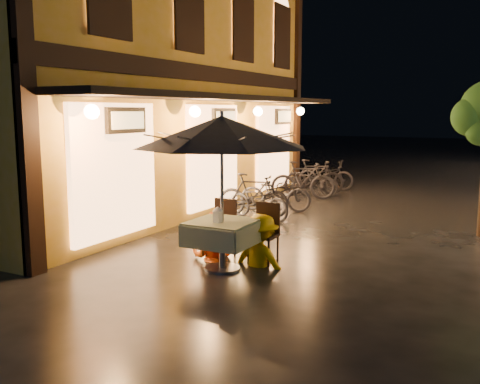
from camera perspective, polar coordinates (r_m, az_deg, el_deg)
The scene contains 16 objects.
ground at distance 7.88m, azimuth 4.29°, elevation -9.57°, with size 90.00×90.00×0.00m, color black.
west_building at distance 13.96m, azimuth -11.28°, elevation 13.62°, with size 5.90×11.40×7.40m.
cafe_table at distance 8.31m, azimuth -1.91°, elevation -4.40°, with size 0.99×0.99×0.78m.
patio_umbrella at distance 8.10m, azimuth -1.97°, elevation 6.43°, with size 2.68×2.68×2.46m.
cafe_chair_left at distance 9.14m, azimuth -1.84°, elevation -3.51°, with size 0.42×0.42×0.97m.
cafe_chair_right at distance 8.78m, azimuth 2.73°, elevation -4.01°, with size 0.42×0.42×0.97m.
table_lantern at distance 8.13m, azimuth -2.39°, elevation -2.31°, with size 0.16×0.16×0.25m.
person_orange at distance 8.92m, azimuth -2.89°, elevation -2.25°, with size 0.76×0.59×1.56m, color orange.
person_yellow at distance 8.54m, azimuth 2.23°, elevation -2.53°, with size 1.04×0.60×1.62m, color #FFC400.
bicycle_0 at distance 12.20m, azimuth 2.03°, elevation -0.92°, with size 0.58×1.66×0.87m, color black.
bicycle_1 at distance 12.47m, azimuth 1.42°, elevation -0.35°, with size 0.48×1.70×1.02m, color black.
bicycle_2 at distance 13.19m, azimuth 3.80°, elevation -0.08°, with size 0.61×1.76×0.92m, color black.
bicycle_3 at distance 15.05m, azimuth 6.73°, elevation 1.24°, with size 0.50×1.78×1.07m, color black.
bicycle_4 at distance 15.69m, azimuth 7.58°, elevation 1.13°, with size 0.57×1.63×0.86m, color black.
bicycle_5 at distance 15.97m, azimuth 7.91°, elevation 1.59°, with size 0.49×1.73×1.04m, color black.
bicycle_6 at distance 17.15m, azimuth 9.13°, elevation 1.84°, with size 0.61×1.75×0.92m, color black.
Camera 1 is at (2.92, -6.89, 2.46)m, focal length 40.00 mm.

